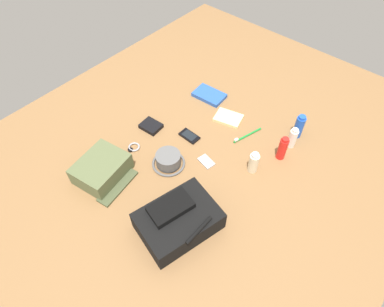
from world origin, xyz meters
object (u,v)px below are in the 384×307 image
object	(u,v)px
lotion_bottle	(254,163)
cell_phone	(189,136)
wristwatch	(134,147)
bucket_hat	(168,160)
toothpaste_tube	(293,138)
paperback_novel	(209,95)
media_player	(206,162)
wallet	(151,126)
notepad	(228,118)
toiletry_pouch	(102,170)
toothbrush	(246,136)
backpack	(178,220)
deodorant_spray	(299,127)
sunscreen_spray	(283,148)

from	to	relation	value
lotion_bottle	cell_phone	size ratio (longest dim) A/B	1.09
wristwatch	bucket_hat	bearing A→B (deg)	101.89
toothpaste_tube	paperback_novel	xyz separation A→B (m)	(-0.02, -0.57, -0.05)
media_player	wallet	distance (m)	0.39
paperback_novel	wristwatch	size ratio (longest dim) A/B	2.73
notepad	toiletry_pouch	bearing A→B (deg)	-32.50
toothbrush	notepad	bearing A→B (deg)	-106.77
backpack	notepad	size ratio (longest dim) A/B	2.55
cell_phone	deodorant_spray	bearing A→B (deg)	132.07
paperback_novel	cell_phone	size ratio (longest dim) A/B	1.73
backpack	sunscreen_spray	world-z (taller)	sunscreen_spray
cell_phone	media_player	bearing A→B (deg)	67.50
notepad	wristwatch	bearing A→B (deg)	-41.13
lotion_bottle	notepad	distance (m)	0.38
deodorant_spray	sunscreen_spray	distance (m)	0.19
wallet	toothbrush	bearing A→B (deg)	119.08
sunscreen_spray	wallet	distance (m)	0.72
backpack	toothpaste_tube	distance (m)	0.75
sunscreen_spray	notepad	bearing A→B (deg)	-97.38
toiletry_pouch	cell_phone	world-z (taller)	toiletry_pouch
bucket_hat	toiletry_pouch	bearing A→B (deg)	-36.43
bucket_hat	wristwatch	xyz separation A→B (m)	(0.04, -0.21, -0.02)
lotion_bottle	toothbrush	world-z (taller)	lotion_bottle
lotion_bottle	notepad	xyz separation A→B (m)	(-0.21, -0.31, -0.05)
toothpaste_tube	wristwatch	xyz separation A→B (m)	(0.56, -0.62, -0.05)
cell_phone	media_player	distance (m)	0.20
media_player	notepad	world-z (taller)	notepad
wristwatch	backpack	bearing A→B (deg)	69.86
sunscreen_spray	notepad	distance (m)	0.38
paperback_novel	wristwatch	xyz separation A→B (m)	(0.58, -0.04, -0.00)
media_player	notepad	size ratio (longest dim) A/B	0.62
notepad	bucket_hat	bearing A→B (deg)	-19.21
toothpaste_tube	paperback_novel	world-z (taller)	toothpaste_tube
sunscreen_spray	lotion_bottle	world-z (taller)	sunscreen_spray
bucket_hat	paperback_novel	bearing A→B (deg)	-162.37
deodorant_spray	wallet	size ratio (longest dim) A/B	1.31
toiletry_pouch	wallet	distance (m)	0.39
deodorant_spray	paperback_novel	size ratio (longest dim) A/B	0.75
backpack	toothbrush	xyz separation A→B (m)	(-0.64, -0.08, -0.05)
lotion_bottle	notepad	size ratio (longest dim) A/B	0.82
bucket_hat	notepad	size ratio (longest dim) A/B	1.13
toothpaste_tube	cell_phone	distance (m)	0.54
sunscreen_spray	notepad	size ratio (longest dim) A/B	0.94
sunscreen_spray	lotion_bottle	xyz separation A→B (m)	(0.16, -0.06, -0.01)
toiletry_pouch	notepad	bearing A→B (deg)	162.61
toothpaste_tube	lotion_bottle	world-z (taller)	same
media_player	backpack	bearing A→B (deg)	20.66
bucket_hat	cell_phone	world-z (taller)	bucket_hat
paperback_novel	toothpaste_tube	bearing A→B (deg)	87.93
lotion_bottle	notepad	bearing A→B (deg)	-124.52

